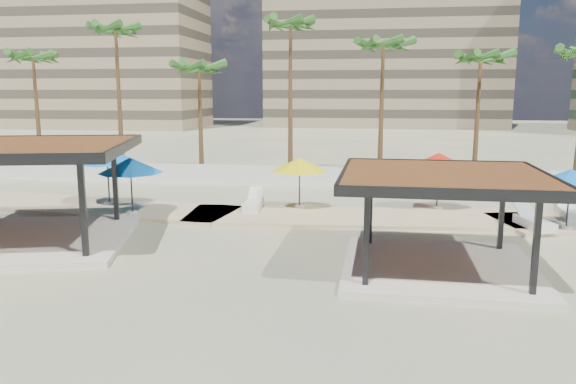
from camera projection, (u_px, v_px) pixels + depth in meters
name	position (u px, v px, depth m)	size (l,w,h in m)	color
ground	(296.00, 262.00, 19.43)	(200.00, 200.00, 0.00)	tan
promenade	(360.00, 215.00, 26.58)	(44.45, 7.97, 0.24)	#C6B284
boundary_wall	(331.00, 177.00, 34.89)	(56.00, 0.30, 1.20)	silver
building_west	(93.00, 31.00, 89.10)	(34.00, 16.00, 32.40)	#937F60
building_mid	(385.00, 39.00, 92.17)	(38.00, 16.00, 30.40)	#847259
pavilion_central	(442.00, 212.00, 18.26)	(6.62, 6.62, 3.30)	beige
pavilion_west	(26.00, 184.00, 21.54)	(9.41, 9.41, 3.91)	beige
umbrella_a	(107.00, 156.00, 28.12)	(3.58, 3.58, 2.88)	beige
umbrella_b	(300.00, 165.00, 27.28)	(3.04, 3.04, 2.48)	beige
umbrella_c	(439.00, 161.00, 27.08)	(3.70, 3.70, 2.74)	beige
umbrella_d	(571.00, 177.00, 23.08)	(3.35, 3.35, 2.52)	beige
umbrella_f	(130.00, 166.00, 25.90)	(3.81, 3.81, 2.65)	beige
lounger_a	(254.00, 204.00, 27.49)	(0.89, 2.35, 0.88)	silver
lounger_b	(534.00, 222.00, 23.67)	(1.33, 2.45, 0.88)	silver
lounger_c	(569.00, 212.00, 25.71)	(0.91, 2.44, 0.91)	silver
palm_a	(33.00, 62.00, 38.95)	(3.00, 3.00, 9.00)	brown
palm_b	(116.00, 36.00, 38.15)	(3.00, 3.00, 10.80)	brown
palm_c	(199.00, 72.00, 37.11)	(3.00, 3.00, 8.20)	brown
palm_d	(290.00, 31.00, 36.53)	(3.00, 3.00, 10.98)	brown
palm_e	(383.00, 51.00, 35.40)	(3.00, 3.00, 9.53)	brown
palm_f	(481.00, 63.00, 34.84)	(3.00, 3.00, 8.71)	brown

